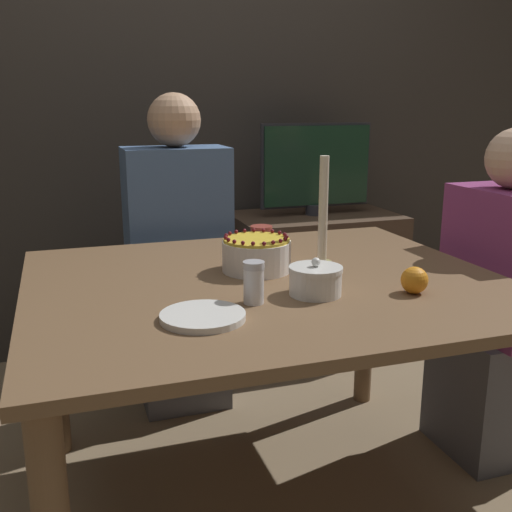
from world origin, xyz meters
The scene contains 14 objects.
ground_plane centered at (0.00, 0.00, 0.00)m, with size 12.00×12.00×0.00m, color #8C7556.
wall_behind centered at (0.00, 1.40, 1.30)m, with size 8.00×0.05×2.60m.
dining_table centered at (0.00, 0.00, 0.63)m, with size 1.33×1.12×0.73m.
cake centered at (0.00, 0.09, 0.78)m, with size 0.20×0.20×0.11m.
sugar_bowl centered at (0.07, -0.17, 0.76)m, with size 0.14×0.14×0.10m.
sugar_shaker centered at (-0.10, -0.19, 0.78)m, with size 0.05×0.05×0.11m.
plate_stack centered at (-0.25, -0.26, 0.73)m, with size 0.20×0.20×0.02m.
candle centered at (0.20, 0.07, 0.87)m, with size 0.06×0.06×0.34m.
cup centered at (0.09, 0.30, 0.77)m, with size 0.07×0.07×0.09m.
orange_fruit_0 centered at (0.32, -0.24, 0.76)m, with size 0.07×0.07×0.07m.
person_man_blue_shirt centered at (-0.11, 0.76, 0.55)m, with size 0.40×0.34×1.25m.
person_woman_floral centered at (0.86, 0.04, 0.49)m, with size 0.34×0.40×1.14m.
side_cabinet centered at (0.64, 1.11, 0.34)m, with size 0.80×0.49×0.68m.
tv_monitor centered at (0.64, 1.11, 0.91)m, with size 0.56×0.10×0.44m.
Camera 1 is at (-0.54, -1.54, 1.21)m, focal length 42.00 mm.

